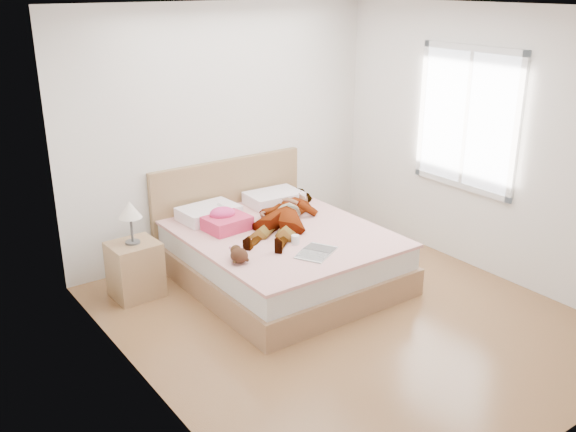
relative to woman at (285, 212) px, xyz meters
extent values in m
plane|color=#54361A|center=(-0.17, -1.14, -0.62)|extent=(4.00, 4.00, 0.00)
imported|color=silver|center=(0.00, 0.00, 0.00)|extent=(1.59, 1.47, 0.22)
ellipsoid|color=black|center=(-0.57, 0.45, -0.07)|extent=(0.56, 0.64, 0.08)
cube|color=silver|center=(-0.50, 0.40, 0.05)|extent=(0.08, 0.09, 0.05)
plane|color=white|center=(-0.17, -1.14, 1.98)|extent=(4.00, 4.00, 0.00)
plane|color=silver|center=(-0.17, 0.86, 0.68)|extent=(3.60, 0.00, 3.60)
plane|color=silver|center=(-1.97, -1.14, 0.68)|extent=(0.00, 4.00, 4.00)
plane|color=white|center=(1.63, -1.14, 0.68)|extent=(0.00, 4.00, 4.00)
cube|color=white|center=(1.60, -0.84, 0.88)|extent=(0.02, 1.10, 1.30)
cube|color=silver|center=(1.60, -1.42, 0.88)|extent=(0.04, 0.06, 1.42)
cube|color=silver|center=(1.60, -0.26, 0.88)|extent=(0.04, 0.06, 1.42)
cube|color=silver|center=(1.60, -0.84, 0.20)|extent=(0.04, 1.22, 0.06)
cube|color=silver|center=(1.60, -0.84, 1.56)|extent=(0.04, 1.22, 0.06)
cube|color=silver|center=(1.60, -0.84, 0.88)|extent=(0.03, 0.04, 1.30)
cube|color=brown|center=(-0.17, -0.19, -0.49)|extent=(1.78, 2.08, 0.26)
cube|color=silver|center=(-0.17, -0.19, -0.25)|extent=(1.70, 2.00, 0.22)
cube|color=#F4D6DA|center=(-0.17, -0.19, -0.12)|extent=(1.74, 2.04, 0.03)
cube|color=brown|center=(-0.17, 0.82, -0.12)|extent=(1.80, 0.07, 1.00)
cube|color=white|center=(-0.57, 0.53, -0.04)|extent=(0.61, 0.44, 0.13)
cube|color=white|center=(0.23, 0.53, -0.04)|extent=(0.60, 0.43, 0.13)
cube|color=#EB3F6C|center=(-0.58, 0.16, -0.04)|extent=(0.44, 0.37, 0.13)
ellipsoid|color=#FC4485|center=(-0.59, 0.22, 0.05)|extent=(0.29, 0.25, 0.12)
cube|color=white|center=(-0.22, -0.79, -0.10)|extent=(0.46, 0.41, 0.01)
cube|color=silver|center=(-0.31, -0.84, -0.09)|extent=(0.29, 0.32, 0.02)
cube|color=black|center=(-0.14, -0.74, -0.09)|extent=(0.29, 0.32, 0.02)
cylinder|color=white|center=(-0.25, -0.51, -0.07)|extent=(0.09, 0.09, 0.08)
torus|color=white|center=(-0.21, -0.49, -0.06)|extent=(0.06, 0.03, 0.06)
cylinder|color=black|center=(-0.25, -0.51, -0.03)|extent=(0.08, 0.08, 0.00)
ellipsoid|color=black|center=(-0.88, -0.56, -0.04)|extent=(0.19, 0.20, 0.13)
ellipsoid|color=beige|center=(-0.89, -0.58, -0.03)|extent=(0.10, 0.11, 0.06)
sphere|color=black|center=(-0.86, -0.47, -0.03)|extent=(0.10, 0.10, 0.10)
sphere|color=#F49FC0|center=(-0.89, -0.43, -0.01)|extent=(0.04, 0.04, 0.04)
sphere|color=pink|center=(-0.82, -0.45, -0.01)|extent=(0.04, 0.04, 0.04)
ellipsoid|color=black|center=(-0.95, -0.59, -0.07)|extent=(0.05, 0.07, 0.03)
ellipsoid|color=black|center=(-0.84, -0.61, -0.07)|extent=(0.05, 0.07, 0.03)
cube|color=#8C5C40|center=(-1.48, 0.33, -0.35)|extent=(0.45, 0.40, 0.53)
cylinder|color=#4E4E4E|center=(-1.48, 0.33, -0.08)|extent=(0.14, 0.14, 0.02)
cylinder|color=#454545|center=(-1.48, 0.33, 0.06)|extent=(0.02, 0.02, 0.27)
cone|color=white|center=(-1.48, 0.33, 0.24)|extent=(0.22, 0.22, 0.15)
camera|label=1|loc=(-3.47, -4.88, 2.18)|focal=40.00mm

